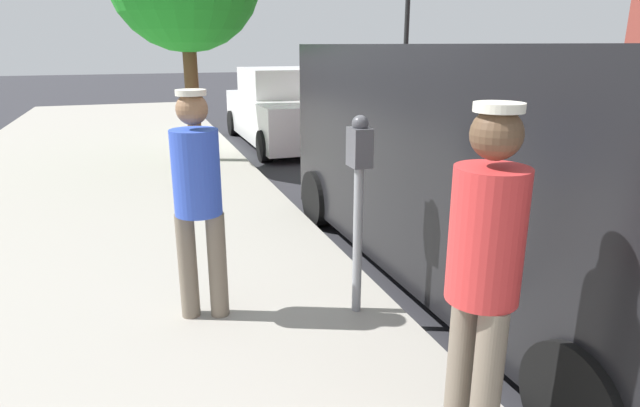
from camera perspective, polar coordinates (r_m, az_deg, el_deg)
ground_plane at (r=5.43m, az=14.46°, el=-7.12°), size 80.00×80.00×0.00m
sidewalk_slab at (r=4.64m, az=-25.60°, el=-11.58°), size 5.00×32.00×0.15m
parking_meter_near at (r=3.87m, az=4.20°, el=2.27°), size 0.14×0.18×1.52m
pedestrian_in_blue at (r=3.90m, az=-13.02°, el=1.16°), size 0.35×0.34×1.70m
pedestrian_in_red at (r=2.58m, az=17.21°, el=-6.40°), size 0.34×0.36×1.76m
parked_van at (r=4.96m, az=18.54°, el=4.34°), size 2.17×5.22×2.15m
parked_sedan_behind at (r=11.92m, az=-3.86°, el=9.95°), size 1.94×4.40×1.65m
traffic_light_corner at (r=18.89m, az=11.82°, el=20.55°), size 2.48×0.42×5.20m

